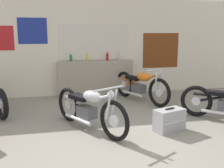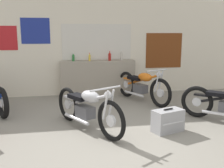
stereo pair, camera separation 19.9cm
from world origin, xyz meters
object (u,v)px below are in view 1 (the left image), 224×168
(bottle_leftmost, at_px, (71,58))
(hard_case_silver, at_px, (169,120))
(motorcycle_orange, at_px, (140,85))
(bottle_center, at_px, (107,56))
(bottle_left_center, at_px, (87,57))
(motorcycle_silver, at_px, (89,108))
(bottle_right_center, at_px, (119,56))

(bottle_leftmost, xyz_separation_m, hard_case_silver, (1.59, -3.17, -0.91))
(motorcycle_orange, bearing_deg, bottle_center, 126.99)
(bottle_center, relative_size, motorcycle_orange, 0.14)
(bottle_left_center, bearing_deg, hard_case_silver, -70.46)
(bottle_left_center, height_order, hard_case_silver, bottle_left_center)
(bottle_leftmost, bearing_deg, motorcycle_orange, -28.96)
(bottle_left_center, height_order, motorcycle_silver, bottle_left_center)
(bottle_leftmost, distance_m, bottle_right_center, 1.40)
(bottle_center, bearing_deg, motorcycle_orange, -53.01)
(bottle_leftmost, distance_m, motorcycle_silver, 2.88)
(bottle_leftmost, relative_size, bottle_left_center, 1.03)
(bottle_center, xyz_separation_m, bottle_right_center, (0.36, 0.05, 0.01))
(bottle_left_center, xyz_separation_m, motorcycle_silver, (-0.33, -2.80, -0.69))
(motorcycle_orange, distance_m, hard_case_silver, 2.22)
(bottle_leftmost, height_order, bottle_center, bottle_center)
(motorcycle_orange, relative_size, hard_case_silver, 3.09)
(bottle_left_center, relative_size, bottle_center, 0.83)
(bottle_left_center, xyz_separation_m, hard_case_silver, (1.13, -3.18, -0.91))
(bottle_center, bearing_deg, motorcycle_silver, -108.22)
(bottle_left_center, bearing_deg, bottle_center, -3.83)
(bottle_center, distance_m, hard_case_silver, 3.32)
(bottle_leftmost, height_order, motorcycle_orange, bottle_leftmost)
(bottle_left_center, bearing_deg, bottle_leftmost, -179.02)
(motorcycle_orange, xyz_separation_m, hard_case_silver, (-0.16, -2.20, -0.23))
(bottle_center, relative_size, bottle_right_center, 0.91)
(bottle_leftmost, relative_size, bottle_center, 0.85)
(bottle_right_center, bearing_deg, bottle_left_center, -179.14)
(bottle_leftmost, xyz_separation_m, motorcycle_silver, (0.14, -2.80, -0.69))
(bottle_leftmost, height_order, bottle_left_center, bottle_leftmost)
(bottle_center, relative_size, motorcycle_silver, 0.15)
(motorcycle_silver, distance_m, hard_case_silver, 1.52)
(bottle_leftmost, height_order, bottle_right_center, bottle_right_center)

